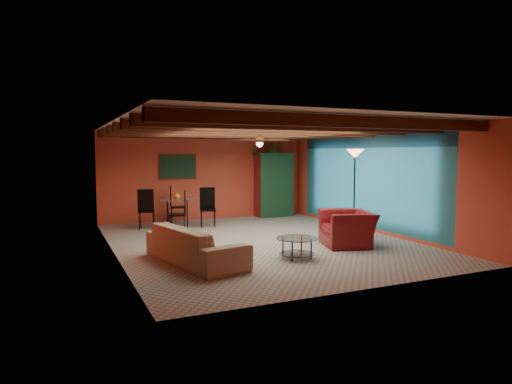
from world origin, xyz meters
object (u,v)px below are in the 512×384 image
sofa (195,245)px  armoire (273,186)px  armchair (348,228)px  vase (177,184)px  dining_table (177,208)px  potted_plant (273,147)px  coffee_table (297,248)px  floor_lamp (354,191)px

sofa → armoire: bearing=-52.4°
armchair → vase: size_ratio=6.51×
dining_table → armoire: armoire is taller
armoire → sofa: bearing=-129.6°
armchair → dining_table: bearing=-126.4°
armchair → armoire: 4.98m
dining_table → armoire: bearing=16.2°
potted_plant → dining_table: bearing=-163.8°
potted_plant → coffee_table: bearing=-112.0°
floor_lamp → coffee_table: bearing=-146.5°
armoire → floor_lamp: 3.76m
coffee_table → armoire: 5.99m
floor_lamp → potted_plant: potted_plant is taller
coffee_table → floor_lamp: bearing=33.5°
coffee_table → floor_lamp: floor_lamp is taller
coffee_table → floor_lamp: size_ratio=0.38×
potted_plant → vase: potted_plant is taller
coffee_table → vase: bearing=105.3°
armoire → potted_plant: 1.25m
dining_table → vase: 0.65m
coffee_table → vase: 4.77m
armchair → dining_table: (-2.86, 3.91, 0.17)m
armchair → vase: (-2.86, 3.91, 0.82)m
dining_table → vase: (0.00, 0.00, 0.65)m
floor_lamp → armchair: bearing=-131.4°
dining_table → armoire: 3.62m
coffee_table → floor_lamp: 3.32m
potted_plant → vase: size_ratio=2.68×
dining_table → floor_lamp: floor_lamp is taller
armoire → vase: 3.60m
sofa → vase: 4.18m
coffee_table → vase: vase is taller
sofa → armoire: 6.56m
coffee_table → dining_table: (-1.23, 4.50, 0.35)m
armchair → floor_lamp: (1.04, 1.18, 0.70)m
armchair → coffee_table: armchair is taller
armchair → floor_lamp: bearing=155.9°
sofa → armoire: size_ratio=1.19×
dining_table → potted_plant: 3.97m
coffee_table → vase: (-1.23, 4.50, 0.99)m
dining_table → potted_plant: bearing=16.2°
armoire → vase: (-3.45, -1.01, 0.20)m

